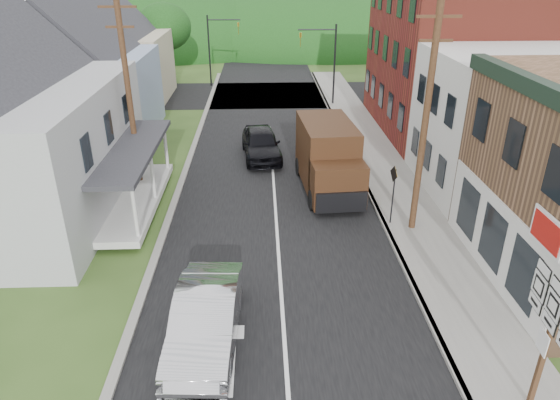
{
  "coord_description": "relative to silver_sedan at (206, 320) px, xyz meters",
  "views": [
    {
      "loc": [
        -0.58,
        -14.46,
        10.13
      ],
      "look_at": [
        0.07,
        2.02,
        2.2
      ],
      "focal_mm": 32.0,
      "sensor_mm": 36.0,
      "label": 1
    }
  ],
  "objects": [
    {
      "name": "ground",
      "position": [
        2.26,
        3.0,
        -0.83
      ],
      "size": [
        120.0,
        120.0,
        0.0
      ],
      "primitive_type": "plane",
      "color": "#2D4719",
      "rests_on": "ground"
    },
    {
      "name": "road",
      "position": [
        2.26,
        13.0,
        -0.83
      ],
      "size": [
        9.0,
        90.0,
        0.02
      ],
      "primitive_type": "cube",
      "color": "black",
      "rests_on": "ground"
    },
    {
      "name": "cross_road",
      "position": [
        2.26,
        30.0,
        -0.83
      ],
      "size": [
        60.0,
        9.0,
        0.02
      ],
      "primitive_type": "cube",
      "color": "black",
      "rests_on": "ground"
    },
    {
      "name": "sidewalk_right",
      "position": [
        8.16,
        11.0,
        -0.76
      ],
      "size": [
        2.8,
        55.0,
        0.15
      ],
      "primitive_type": "cube",
      "color": "slate",
      "rests_on": "ground"
    },
    {
      "name": "curb_right",
      "position": [
        6.81,
        11.0,
        -0.76
      ],
      "size": [
        0.2,
        55.0,
        0.15
      ],
      "primitive_type": "cube",
      "color": "slate",
      "rests_on": "ground"
    },
    {
      "name": "curb_left",
      "position": [
        -2.39,
        11.0,
        -0.77
      ],
      "size": [
        0.3,
        55.0,
        0.12
      ],
      "primitive_type": "cube",
      "color": "slate",
      "rests_on": "ground"
    },
    {
      "name": "storefront_white",
      "position": [
        13.56,
        10.5,
        2.42
      ],
      "size": [
        8.0,
        7.0,
        6.5
      ],
      "primitive_type": "cube",
      "color": "silver",
      "rests_on": "ground"
    },
    {
      "name": "storefront_red",
      "position": [
        13.56,
        20.0,
        4.17
      ],
      "size": [
        8.0,
        12.0,
        10.0
      ],
      "primitive_type": "cube",
      "color": "maroon",
      "rests_on": "ground"
    },
    {
      "name": "house_blue",
      "position": [
        -8.74,
        20.0,
        2.86
      ],
      "size": [
        7.14,
        8.16,
        7.28
      ],
      "color": "#8495B4",
      "rests_on": "ground"
    },
    {
      "name": "house_cream",
      "position": [
        -9.24,
        29.0,
        2.86
      ],
      "size": [
        7.14,
        8.16,
        7.28
      ],
      "color": "#B9B08F",
      "rests_on": "ground"
    },
    {
      "name": "utility_pole_right",
      "position": [
        7.86,
        6.5,
        3.82
      ],
      "size": [
        1.6,
        0.26,
        9.0
      ],
      "color": "#472D19",
      "rests_on": "ground"
    },
    {
      "name": "utility_pole_left",
      "position": [
        -4.24,
        11.0,
        3.82
      ],
      "size": [
        1.6,
        0.26,
        9.0
      ],
      "color": "#472D19",
      "rests_on": "ground"
    },
    {
      "name": "traffic_signal_right",
      "position": [
        6.56,
        26.5,
        2.92
      ],
      "size": [
        2.87,
        0.2,
        6.0
      ],
      "color": "black",
      "rests_on": "ground"
    },
    {
      "name": "traffic_signal_left",
      "position": [
        -2.04,
        33.5,
        2.92
      ],
      "size": [
        2.87,
        0.2,
        6.0
      ],
      "color": "black",
      "rests_on": "ground"
    },
    {
      "name": "tree_left_d",
      "position": [
        -6.74,
        35.0,
        4.05
      ],
      "size": [
        4.8,
        4.8,
        6.94
      ],
      "color": "#382616",
      "rests_on": "ground"
    },
    {
      "name": "forested_ridge",
      "position": [
        2.26,
        58.0,
        -0.83
      ],
      "size": [
        90.0,
        30.0,
        16.0
      ],
      "primitive_type": "ellipsoid",
      "color": "#133810",
      "rests_on": "ground"
    },
    {
      "name": "silver_sedan",
      "position": [
        0.0,
        0.0,
        0.0
      ],
      "size": [
        2.01,
        5.15,
        1.67
      ],
      "primitive_type": "imported",
      "rotation": [
        0.0,
        0.0,
        -0.05
      ],
      "color": "#BCBCC2",
      "rests_on": "ground"
    },
    {
      "name": "dark_sedan",
      "position": [
        1.66,
        15.21,
        0.01
      ],
      "size": [
        2.47,
        5.12,
        1.69
      ],
      "primitive_type": "imported",
      "rotation": [
        0.0,
        0.0,
        0.1
      ],
      "color": "black",
      "rests_on": "ground"
    },
    {
      "name": "delivery_van",
      "position": [
        4.85,
        10.64,
        0.82
      ],
      "size": [
        2.79,
        5.99,
        3.26
      ],
      "rotation": [
        0.0,
        0.0,
        0.07
      ],
      "color": "#311B0D",
      "rests_on": "ground"
    },
    {
      "name": "route_sign_cluster",
      "position": [
        8.21,
        -2.67,
        1.71
      ],
      "size": [
        0.26,
        2.12,
        3.7
      ],
      "rotation": [
        0.0,
        0.0,
        -0.08
      ],
      "color": "#472D19",
      "rests_on": "sidewalk_right"
    },
    {
      "name": "warning_sign",
      "position": [
        7.04,
        6.92,
        0.96
      ],
      "size": [
        0.16,
        0.71,
        2.58
      ],
      "rotation": [
        0.0,
        0.0,
        0.16
      ],
      "color": "black",
      "rests_on": "sidewalk_right"
    }
  ]
}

